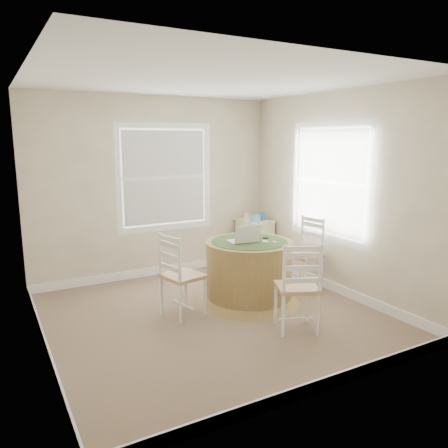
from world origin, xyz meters
TOP-DOWN VIEW (x-y plane):
  - room at (0.17, 0.16)m, footprint 3.64×3.64m
  - round_table at (0.61, 0.19)m, footprint 1.26×1.26m
  - chair_left at (-0.28, 0.19)m, footprint 0.48×0.50m
  - chair_near at (0.61, -0.75)m, footprint 0.54×0.53m
  - chair_right at (1.50, 0.24)m, footprint 0.46×0.48m
  - laptop at (0.54, 0.20)m, footprint 0.36×0.32m
  - mouse at (0.75, 0.06)m, footprint 0.08×0.11m
  - phone at (0.86, 0.00)m, footprint 0.06×0.10m
  - keys at (0.86, 0.21)m, footprint 0.07×0.06m
  - corner_chest at (1.55, 1.52)m, footprint 0.46×0.59m
  - tissue_box at (1.46, 1.38)m, footprint 0.13×0.13m
  - box_yellow at (1.62, 1.59)m, footprint 0.16×0.11m
  - box_blue at (1.63, 1.43)m, footprint 0.09×0.09m
  - cup_cream at (1.47, 1.62)m, footprint 0.07×0.07m

SIDE VIEW (x-z plane):
  - corner_chest at x=1.55m, z-range 0.00..0.75m
  - round_table at x=0.61m, z-range 0.03..0.81m
  - chair_left at x=-0.28m, z-range 0.00..0.95m
  - chair_near at x=0.61m, z-range 0.00..0.95m
  - chair_right at x=1.50m, z-range 0.00..0.95m
  - phone at x=0.86m, z-range 0.76..0.78m
  - box_yellow at x=1.62m, z-range 0.74..0.80m
  - keys at x=0.86m, z-range 0.76..0.79m
  - mouse at x=0.75m, z-range 0.76..0.80m
  - cup_cream at x=1.47m, z-range 0.74..0.83m
  - tissue_box at x=1.46m, z-range 0.74..0.84m
  - laptop at x=0.54m, z-range 0.68..0.92m
  - box_blue at x=1.63m, z-range 0.74..0.86m
  - room at x=0.17m, z-range -0.02..2.62m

